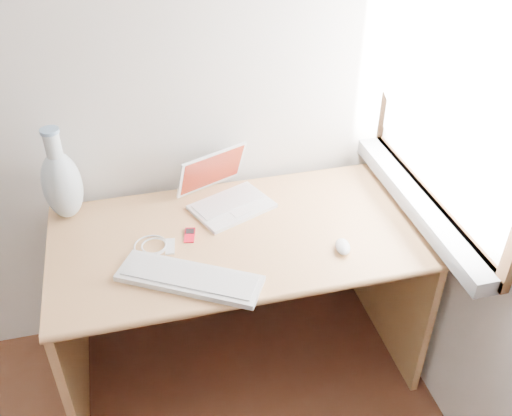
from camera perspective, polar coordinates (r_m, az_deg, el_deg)
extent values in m
cube|color=white|center=(1.99, 19.75, 13.33)|extent=(0.01, 0.90, 1.00)
cube|color=gray|center=(2.21, 15.80, 0.55)|extent=(0.10, 0.96, 0.06)
cube|color=silver|center=(1.94, 17.97, 14.09)|extent=(0.02, 0.84, 0.92)
cube|color=tan|center=(2.10, -1.74, -2.82)|extent=(1.36, 0.68, 0.03)
cube|color=tan|center=(2.34, -18.11, -12.10)|extent=(0.03, 0.64, 0.69)
cube|color=tan|center=(2.52, 13.46, -6.85)|extent=(0.03, 0.64, 0.69)
cube|color=tan|center=(2.50, -3.28, -2.60)|extent=(1.30, 0.03, 0.45)
cube|color=white|center=(2.21, -2.41, 0.15)|extent=(0.35, 0.30, 0.01)
cube|color=silver|center=(2.21, -2.42, 0.34)|extent=(0.29, 0.21, 0.00)
cube|color=white|center=(2.24, -3.02, 3.69)|extent=(0.30, 0.18, 0.19)
cube|color=maroon|center=(2.24, -3.02, 3.69)|extent=(0.27, 0.16, 0.16)
cube|color=white|center=(1.90, -6.66, -7.02)|extent=(0.49, 0.37, 0.02)
cube|color=silver|center=(1.89, -6.68, -6.74)|extent=(0.44, 0.32, 0.00)
ellipsoid|color=white|center=(2.03, 8.67, -3.84)|extent=(0.07, 0.10, 0.03)
cube|color=red|center=(2.09, -6.65, -2.71)|extent=(0.05, 0.09, 0.01)
cube|color=black|center=(2.08, -6.65, -2.62)|extent=(0.04, 0.04, 0.00)
torus|color=white|center=(2.06, -10.47, -3.73)|extent=(0.16, 0.16, 0.01)
cube|color=white|center=(2.05, -8.58, -3.81)|extent=(0.04, 0.09, 0.01)
ellipsoid|color=silver|center=(2.21, -18.80, 2.15)|extent=(0.14, 0.14, 0.27)
cylinder|color=silver|center=(2.13, -19.67, 5.96)|extent=(0.06, 0.06, 0.11)
cylinder|color=#7CA2C7|center=(2.10, -19.97, 7.26)|extent=(0.07, 0.07, 0.01)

